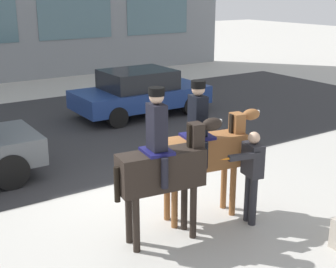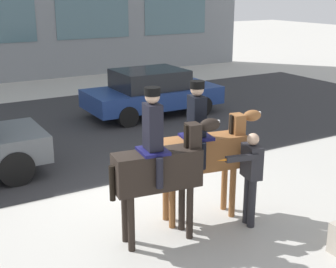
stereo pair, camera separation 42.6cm
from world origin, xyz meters
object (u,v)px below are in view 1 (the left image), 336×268
Objects in this scene: street_car_far_lane at (140,92)px; pedestrian_bystander at (252,171)px; mounted_horse_lead at (163,164)px; mounted_horse_companion at (203,149)px.

pedestrian_bystander is at bearing -105.81° from street_car_far_lane.
street_car_far_lane is at bearing -93.77° from pedestrian_bystander.
street_car_far_lane is at bearing 70.11° from mounted_horse_lead.
pedestrian_bystander is 7.60m from street_car_far_lane.
street_car_far_lane is (2.07, 7.31, -0.22)m from pedestrian_bystander.
mounted_horse_lead reaches higher than street_car_far_lane.
mounted_horse_lead is 0.59× the size of street_car_far_lane.
pedestrian_bystander is (0.54, -0.63, -0.31)m from mounted_horse_companion.
mounted_horse_companion is (0.98, 0.29, -0.02)m from mounted_horse_lead.
pedestrian_bystander is 0.39× the size of street_car_far_lane.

